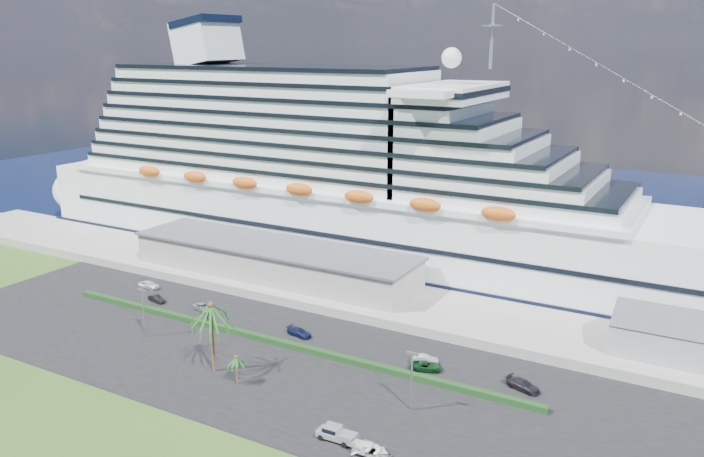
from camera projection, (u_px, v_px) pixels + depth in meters
The scene contains 22 objects.
ground at pixel (252, 400), 93.10m from camera, with size 420.00×420.00×0.00m, color #2C501A.
asphalt_lot at pixel (297, 367), 102.34m from camera, with size 140.00×38.00×0.12m, color black.
wharf at pixel (385, 300), 126.50m from camera, with size 240.00×20.00×1.80m, color gray.
water at pixel (522, 207), 202.42m from camera, with size 420.00×160.00×0.02m, color black.
cruise_ship at pixel (348, 183), 152.73m from camera, with size 191.00×38.00×54.00m.
terminal_building at pixel (273, 259), 137.26m from camera, with size 61.00×15.00×6.30m.
port_shed at pixel (700, 341), 100.97m from camera, with size 24.00×12.31×7.37m.
hedge at pixel (273, 341), 110.19m from camera, with size 88.00×1.10×0.90m, color black.
lamp_post_left at pixel (143, 306), 111.68m from camera, with size 1.60×0.35×8.27m.
lamp_post_right at pixel (412, 374), 88.96m from camera, with size 1.60×0.35×8.27m.
palm_tall at pixel (211, 313), 98.78m from camera, with size 8.82×8.82×11.13m.
palm_short at pixel (236, 361), 96.37m from camera, with size 3.53×3.53×4.56m.
parked_car_0 at pixel (149, 285), 134.78m from camera, with size 1.76×4.39×1.49m, color silver.
parked_car_1 at pixel (157, 299), 127.74m from camera, with size 1.34×3.84×1.27m, color black.
parked_car_2 at pixel (203, 307), 123.64m from camera, with size 2.07×4.49×1.25m, color #919599.
parked_car_3 at pixel (299, 332), 112.94m from camera, with size 1.86×4.58×1.33m, color #111B3E.
parked_car_4 at pixel (299, 332), 113.00m from camera, with size 1.49×3.69×1.26m, color maroon.
parked_car_5 at pixel (425, 359), 103.18m from camera, with size 1.43×4.09×1.35m, color silver.
parked_car_6 at pixel (426, 366), 101.08m from camera, with size 2.18×4.73×1.32m, color #0E3B17.
parked_car_7 at pixel (523, 385), 95.40m from camera, with size 2.02×4.96×1.44m, color black.
pickup_truck at pixel (336, 433), 83.15m from camera, with size 5.15×2.06×1.80m.
boat_trailer at pixel (371, 449), 79.68m from camera, with size 5.75×3.69×1.66m.
Camera 1 is at (52.91, -66.29, 46.92)m, focal length 35.00 mm.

